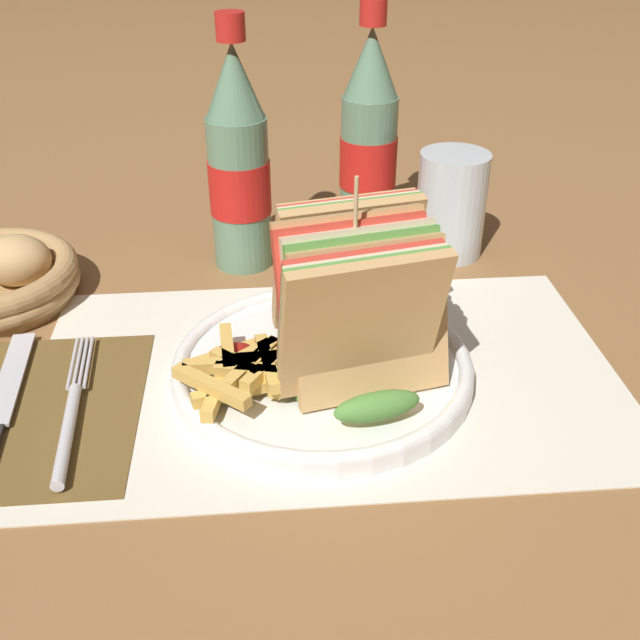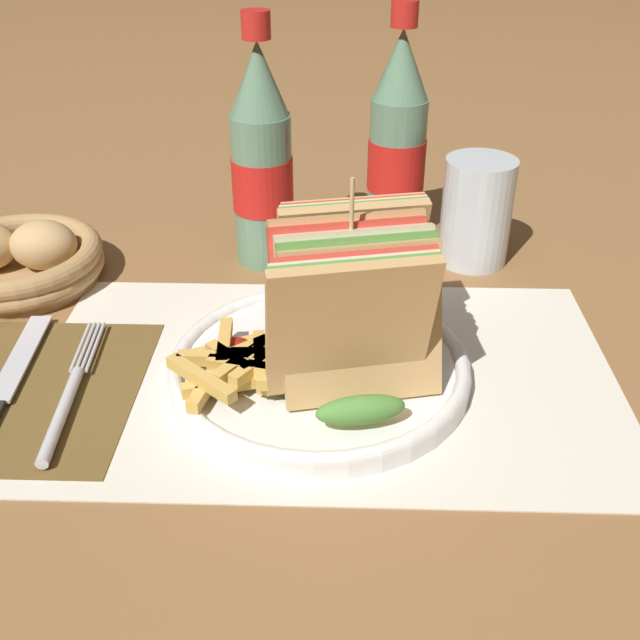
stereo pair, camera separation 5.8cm
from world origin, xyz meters
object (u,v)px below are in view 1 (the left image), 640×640
(club_sandwich, at_px, (355,297))
(plate_main, at_px, (322,366))
(coke_bottle_far, at_px, (369,141))
(coke_bottle_near, at_px, (239,165))
(glass_near, at_px, (450,212))
(knife, at_px, (0,411))
(fork, at_px, (70,417))

(club_sandwich, bearing_deg, plate_main, 176.00)
(coke_bottle_far, bearing_deg, coke_bottle_near, -156.01)
(coke_bottle_near, bearing_deg, plate_main, -73.28)
(glass_near, bearing_deg, knife, -148.40)
(plate_main, xyz_separation_m, club_sandwich, (0.02, -0.00, 0.06))
(club_sandwich, distance_m, coke_bottle_near, 0.22)
(knife, bearing_deg, coke_bottle_near, 48.47)
(club_sandwich, height_order, glass_near, club_sandwich)
(coke_bottle_far, bearing_deg, knife, -136.57)
(club_sandwich, relative_size, coke_bottle_near, 0.82)
(plate_main, height_order, glass_near, glass_near)
(glass_near, bearing_deg, coke_bottle_far, 144.54)
(coke_bottle_near, relative_size, glass_near, 2.24)
(plate_main, distance_m, coke_bottle_far, 0.28)
(club_sandwich, xyz_separation_m, coke_bottle_far, (0.05, 0.26, 0.03))
(knife, bearing_deg, plate_main, 2.73)
(fork, bearing_deg, coke_bottle_near, 59.10)
(fork, relative_size, glass_near, 1.66)
(club_sandwich, xyz_separation_m, knife, (-0.26, -0.03, -0.07))
(coke_bottle_far, distance_m, glass_near, 0.11)
(fork, xyz_separation_m, coke_bottle_near, (0.12, 0.24, 0.09))
(fork, height_order, coke_bottle_far, coke_bottle_far)
(coke_bottle_near, bearing_deg, knife, -127.11)
(club_sandwich, xyz_separation_m, fork, (-0.21, -0.04, -0.06))
(coke_bottle_far, relative_size, glass_near, 2.24)
(plate_main, height_order, knife, plate_main)
(glass_near, bearing_deg, club_sandwich, -120.63)
(plate_main, relative_size, glass_near, 2.21)
(plate_main, distance_m, knife, 0.24)
(knife, height_order, glass_near, glass_near)
(knife, relative_size, coke_bottle_near, 0.85)
(fork, height_order, knife, fork)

